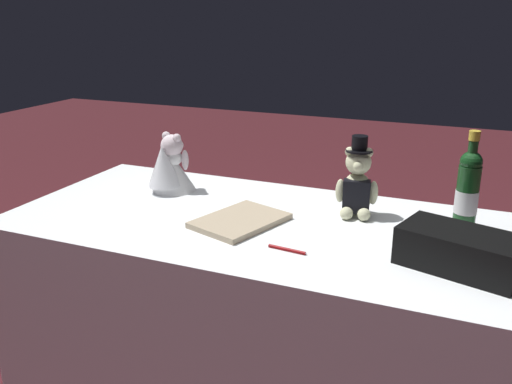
{
  "coord_description": "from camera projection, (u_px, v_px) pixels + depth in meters",
  "views": [
    {
      "loc": [
        -0.68,
        1.63,
        1.48
      ],
      "look_at": [
        0.0,
        0.0,
        0.89
      ],
      "focal_mm": 38.32,
      "sensor_mm": 36.0,
      "label": 1
    }
  ],
  "objects": [
    {
      "name": "reception_table",
      "position": [
        256.0,
        319.0,
        2.02
      ],
      "size": [
        1.72,
        0.83,
        0.79
      ],
      "primitive_type": "cube",
      "color": "white",
      "rests_on": "ground_plane"
    },
    {
      "name": "teddy_bear_groom",
      "position": [
        357.0,
        185.0,
        1.9
      ],
      "size": [
        0.14,
        0.13,
        0.29
      ],
      "color": "beige",
      "rests_on": "reception_table"
    },
    {
      "name": "teddy_bear_bride",
      "position": [
        170.0,
        167.0,
        2.16
      ],
      "size": [
        0.19,
        0.22,
        0.24
      ],
      "color": "white",
      "rests_on": "reception_table"
    },
    {
      "name": "champagne_bottle",
      "position": [
        468.0,
        190.0,
        1.76
      ],
      "size": [
        0.07,
        0.07,
        0.33
      ],
      "color": "#153F1A",
      "rests_on": "reception_table"
    },
    {
      "name": "signing_pen",
      "position": [
        289.0,
        250.0,
        1.64
      ],
      "size": [
        0.13,
        0.02,
        0.01
      ],
      "color": "maroon",
      "rests_on": "reception_table"
    },
    {
      "name": "guestbook",
      "position": [
        240.0,
        221.0,
        1.86
      ],
      "size": [
        0.3,
        0.36,
        0.02
      ],
      "primitive_type": "cube",
      "rotation": [
        0.0,
        0.0,
        -0.32
      ],
      "color": "tan",
      "rests_on": "reception_table"
    },
    {
      "name": "gift_case_black",
      "position": [
        460.0,
        250.0,
        1.52
      ],
      "size": [
        0.36,
        0.26,
        0.11
      ],
      "color": "black",
      "rests_on": "reception_table"
    }
  ]
}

